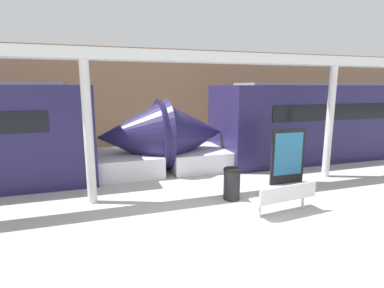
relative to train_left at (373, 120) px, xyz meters
name	(u,v)px	position (x,y,z in m)	size (l,w,h in m)	color
ground_plane	(247,235)	(-9.54, -5.54, -1.53)	(60.00, 60.00, 0.00)	#B2AFA8
station_wall	(151,97)	(-9.54, 5.21, 0.97)	(56.00, 0.20, 5.00)	#937051
train_left	(373,120)	(0.00, 0.00, 0.00)	(20.37, 2.93, 3.20)	#231E4C
bench_near	(285,196)	(-8.17, -4.86, -1.07)	(1.71, 0.62, 0.77)	silver
trash_bin	(232,184)	(-8.96, -3.56, -1.09)	(0.47, 0.47, 0.87)	black
poster_board	(288,156)	(-6.71, -2.87, -0.63)	(1.19, 0.07, 1.77)	black
support_column_near	(88,134)	(-12.61, -2.62, 0.33)	(0.24, 0.24, 3.71)	silver
support_column_far	(329,123)	(-4.96, -2.62, 0.33)	(0.24, 0.24, 3.71)	silver
canopy_beam	(83,54)	(-12.61, -2.62, 2.32)	(28.00, 0.60, 0.28)	silver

